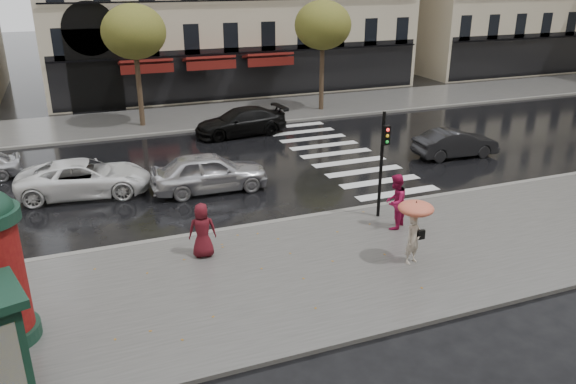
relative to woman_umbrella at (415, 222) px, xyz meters
name	(u,v)px	position (x,y,z in m)	size (l,w,h in m)	color
ground	(295,266)	(-3.22, 1.23, -1.43)	(160.00, 160.00, 0.00)	black
near_sidewalk	(302,272)	(-3.22, 0.73, -1.37)	(90.00, 7.00, 0.12)	#474744
far_sidewalk	(175,119)	(-3.22, 20.23, -1.37)	(90.00, 6.00, 0.12)	#474744
near_kerb	(262,224)	(-3.22, 4.23, -1.36)	(90.00, 0.25, 0.14)	slate
far_kerb	(185,131)	(-3.22, 17.23, -1.36)	(90.00, 0.25, 0.14)	slate
zebra_crossing	(336,153)	(2.78, 10.83, -1.42)	(3.60, 11.75, 0.01)	silver
tree_far_left	(134,32)	(-5.22, 19.23, 3.74)	(3.40, 3.40, 6.64)	#38281C
tree_far_right	(323,26)	(5.78, 19.23, 3.74)	(3.40, 3.40, 6.64)	#38281C
woman_umbrella	(415,222)	(0.00, 0.00, 0.00)	(1.03, 1.03, 1.98)	beige
woman_red	(395,202)	(0.78, 2.30, -0.37)	(0.91, 0.71, 1.88)	#AD1548
man_burgundy	(202,230)	(-5.64, 2.64, -0.46)	(0.83, 0.54, 1.69)	#57111A
traffic_light	(383,155)	(0.78, 3.27, 0.96)	(0.24, 0.35, 3.75)	black
car_silver	(209,172)	(-4.06, 8.23, -0.65)	(1.85, 4.59, 1.56)	silver
car_darkgrey	(456,143)	(7.77, 8.36, -0.77)	(1.39, 3.97, 1.31)	black
car_white	(85,178)	(-8.69, 9.54, -0.74)	(2.30, 4.98, 1.38)	white
car_black	(241,122)	(-0.53, 15.69, -0.71)	(2.00, 4.92, 1.43)	black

